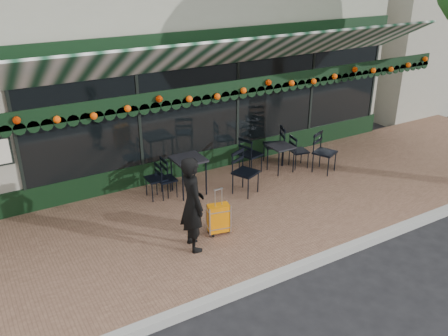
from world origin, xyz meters
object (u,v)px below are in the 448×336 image
chair_b_right (251,155)px  cafe_table_b (188,162)px  chair_solo (166,180)px  cafe_table_a (281,148)px  woman (192,204)px  chair_b_left (156,179)px  chair_b_front (246,173)px  suitcase (219,219)px  chair_a_left (274,145)px  chair_a_right (299,151)px  chair_a_front (325,153)px

chair_b_right → cafe_table_b: bearing=81.6°
chair_b_right → chair_solo: (-2.17, -0.12, -0.06)m
cafe_table_a → chair_solo: bearing=176.6°
woman → chair_b_left: 2.10m
cafe_table_a → chair_b_front: 1.43m
suitcase → chair_b_front: bearing=53.3°
chair_a_left → chair_b_left: (-3.12, -0.21, -0.05)m
cafe_table_a → chair_a_right: size_ratio=0.80×
woman → chair_a_left: (3.33, 2.25, -0.37)m
chair_a_left → chair_b_right: (-0.77, -0.16, -0.02)m
woman → chair_b_left: woman is taller
chair_b_right → chair_b_front: size_ratio=0.94×
chair_b_right → chair_b_front: 1.08m
cafe_table_a → chair_b_right: size_ratio=0.72×
chair_a_right → chair_b_front: size_ratio=0.85×
suitcase → cafe_table_b: 1.79m
suitcase → chair_a_left: 3.44m
woman → chair_b_front: size_ratio=1.78×
chair_b_left → chair_solo: bearing=68.6°
cafe_table_a → chair_b_right: (-0.64, 0.29, -0.13)m
suitcase → chair_b_right: bearing=57.4°
chair_b_front → suitcase: bearing=-163.4°
cafe_table_b → chair_a_right: 2.87m
cafe_table_b → chair_b_left: size_ratio=0.96×
chair_a_right → chair_b_right: 1.20m
suitcase → cafe_table_a: 3.08m
cafe_table_b → chair_b_front: bearing=-31.9°
chair_b_left → chair_solo: chair_b_left is taller
chair_b_right → suitcase: bearing=119.1°
cafe_table_a → chair_a_front: (0.85, -0.54, -0.10)m
chair_a_left → cafe_table_a: bearing=6.4°
cafe_table_a → chair_b_right: 0.71m
chair_b_right → chair_solo: chair_b_right is taller
chair_a_left → chair_a_right: chair_a_left is taller
woman → chair_a_front: size_ratio=1.78×
chair_a_right → chair_a_front: size_ratio=0.85×
chair_a_front → chair_b_front: chair_b_front is taller
chair_b_left → chair_solo: 0.20m
chair_b_front → chair_b_right: bearing=27.0°
chair_b_front → cafe_table_a: bearing=-1.4°
woman → chair_a_front: bearing=-66.2°
woman → chair_solo: 2.06m
woman → chair_b_right: size_ratio=1.89×
suitcase → chair_a_left: chair_a_left is taller
chair_a_left → chair_b_front: 1.75m
woman → cafe_table_b: size_ratio=2.10×
woman → chair_a_left: bearing=-49.5°
chair_b_right → woman: bearing=114.0°
chair_b_left → chair_solo: size_ratio=1.08×
cafe_table_b → chair_a_left: (2.46, 0.36, -0.25)m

